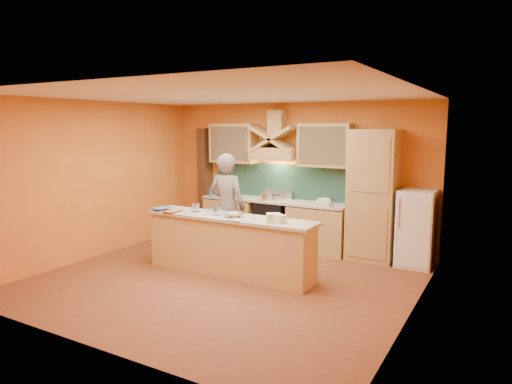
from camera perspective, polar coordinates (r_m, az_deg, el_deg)
The scene contains 36 objects.
floor at distance 7.17m, azimuth -3.94°, elevation -10.91°, with size 5.50×5.00×0.01m, color brown.
ceiling at distance 6.79m, azimuth -4.18°, elevation 12.01°, with size 5.50×5.00×0.01m, color white.
wall_back at distance 9.01m, azimuth 4.81°, elevation 2.16°, with size 5.50×0.02×2.80m, color orange.
wall_front at distance 4.99m, azimuth -20.23°, elevation -3.27°, with size 5.50×0.02×2.80m, color orange.
wall_left at distance 8.67m, azimuth -19.36°, elevation 1.48°, with size 0.02×5.00×2.80m, color orange.
wall_right at distance 5.80m, azimuth 19.17°, elevation -1.67°, with size 0.02×5.00×2.80m, color orange.
base_cabinet_left at distance 9.50m, azimuth -2.89°, elevation -3.43°, with size 1.10×0.60×0.86m, color tan.
base_cabinet_right at distance 8.65m, azimuth 7.81°, elevation -4.67°, with size 1.10×0.60×0.86m, color tan.
counter_top at distance 8.94m, azimuth 2.22°, elevation -1.10°, with size 3.00×0.62×0.04m, color #BDB3A0.
stove at distance 9.03m, azimuth 2.20°, elevation -3.92°, with size 0.60×0.58×0.90m, color black.
backsplash at distance 9.15m, azimuth 3.06°, elevation 1.32°, with size 3.00×0.03×0.70m, color #1B3D33.
range_hood at distance 8.89m, azimuth 2.40°, elevation 4.81°, with size 0.92×0.50×0.24m, color tan.
hood_chimney at distance 8.96m, azimuth 2.72°, elevation 8.55°, with size 0.30×0.30×0.50m, color tan.
upper_cabinet_left at distance 9.44m, azimuth -2.81°, elevation 6.11°, with size 1.00×0.35×0.80m, color tan.
upper_cabinet_right at distance 8.54m, azimuth 8.65°, elevation 5.79°, with size 1.00×0.35×0.80m, color tan.
pantry_column at distance 8.20m, azimuth 14.40°, elevation -0.44°, with size 0.80×0.60×2.30m, color tan.
fridge at distance 8.13m, azimuth 19.38°, elevation -4.31°, with size 0.58×0.60×1.30m, color white.
trim_column_left at distance 9.95m, azimuth -6.34°, elevation 1.26°, with size 0.20×0.30×2.30m, color #472816.
island_body at distance 7.34m, azimuth -3.32°, elevation -6.87°, with size 2.80×0.55×0.88m, color #DCB670.
island_top at distance 7.23m, azimuth -3.36°, elevation -3.20°, with size 2.90×0.62×0.05m, color #BDB3A0.
person at distance 8.04m, azimuth -3.63°, elevation -1.85°, with size 0.69×0.45×1.89m, color #70665B.
pot_large at distance 8.91m, azimuth 1.35°, elevation -0.60°, with size 0.26×0.26×0.16m, color silver.
pot_small at distance 8.91m, azimuth 2.52°, elevation -0.74°, with size 0.22×0.22×0.12m, color #B9B9C0.
soap_bottle_a at distance 9.34m, azimuth -3.84°, elevation 0.05°, with size 0.09×0.10×0.21m, color beige.
soap_bottle_b at distance 9.40m, azimuth -5.65°, elevation 0.16°, with size 0.09×0.09×0.23m, color teal.
bowl_back at distance 8.65m, azimuth 8.43°, elevation -1.10°, with size 0.26×0.26×0.08m, color white.
dish_rack at distance 8.30m, azimuth 8.43°, elevation -1.45°, with size 0.26×0.20×0.09m, color white.
book_lower at distance 7.72m, azimuth -10.91°, elevation -2.30°, with size 0.21×0.29×0.03m, color #AE4F3E.
book_upper at distance 7.95m, azimuth -12.19°, elevation -1.88°, with size 0.22×0.30×0.02m, color #446997.
jar_large at distance 7.63m, azimuth -7.57°, elevation -1.91°, with size 0.13×0.13×0.14m, color white.
jar_small at distance 7.28m, azimuth -4.81°, elevation -2.34°, with size 0.12×0.12×0.15m, color silver.
kitchen_scale at distance 7.34m, azimuth -5.63°, elevation -2.45°, with size 0.12×0.12×0.10m, color white.
mixing_bowl at distance 7.12m, azimuth -2.81°, elevation -2.88°, with size 0.28×0.28×0.07m, color white.
cloth at distance 6.89m, azimuth -2.51°, elevation -3.49°, with size 0.22×0.17×0.01m, color beige.
grocery_bag_a at distance 6.73m, azimuth 2.19°, elevation -3.25°, with size 0.20×0.16×0.13m, color beige.
grocery_bag_b at distance 6.71m, azimuth 2.82°, elevation -3.35°, with size 0.20×0.15×0.12m, color #EBE9C1.
Camera 1 is at (3.77, -5.63, 2.35)m, focal length 32.00 mm.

